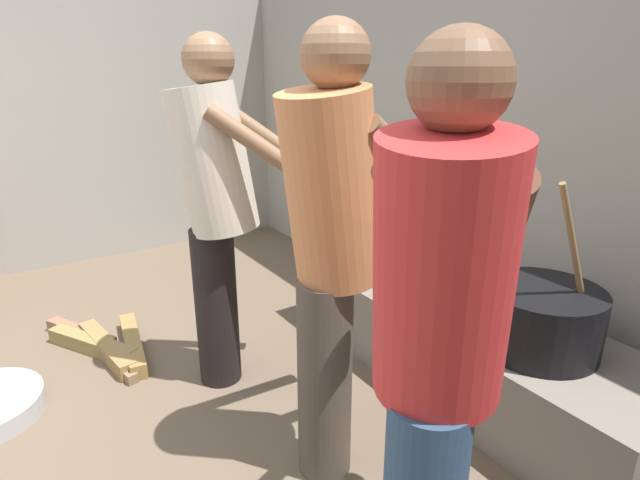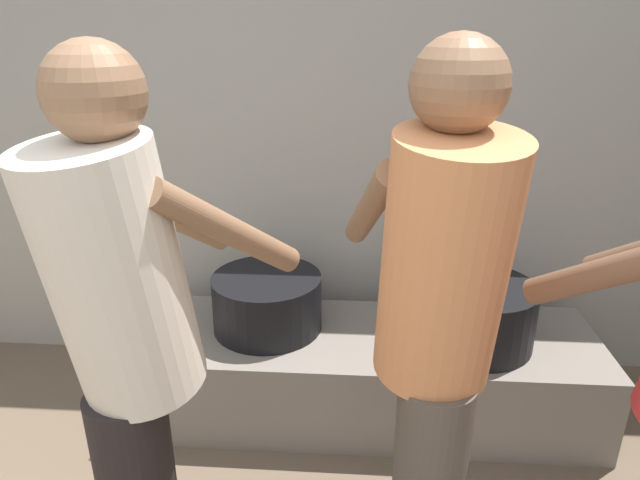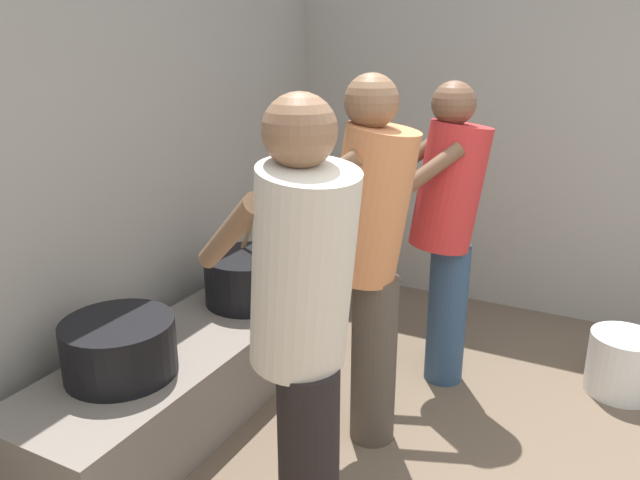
% 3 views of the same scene
% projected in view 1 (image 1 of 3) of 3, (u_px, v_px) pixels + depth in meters
% --- Properties ---
extents(block_enclosure_rear, '(5.01, 0.20, 2.07)m').
position_uv_depth(block_enclosure_rear, '(477.00, 149.00, 2.82)').
color(block_enclosure_rear, '#9E998E').
rests_on(block_enclosure_rear, ground_plane).
extents(hearth_ledge, '(1.94, 0.60, 0.39)m').
position_uv_depth(hearth_ledge, '(455.00, 342.00, 2.50)').
color(hearth_ledge, slate).
rests_on(hearth_ledge, ground_plane).
extents(cooking_pot_main, '(0.47, 0.47, 0.71)m').
position_uv_depth(cooking_pot_main, '(541.00, 319.00, 2.04)').
color(cooking_pot_main, black).
rests_on(cooking_pot_main, hearth_ledge).
extents(cooking_pot_secondary, '(0.47, 0.47, 0.24)m').
position_uv_depth(cooking_pot_secondary, '(403.00, 254.00, 2.77)').
color(cooking_pot_secondary, black).
rests_on(cooking_pot_secondary, hearth_ledge).
extents(cook_in_cream_shirt, '(0.63, 0.73, 1.60)m').
position_uv_depth(cook_in_cream_shirt, '(216.00, 198.00, 2.26)').
color(cook_in_cream_shirt, black).
rests_on(cook_in_cream_shirt, ground_plane).
extents(cook_in_orange_shirt, '(0.43, 0.71, 1.61)m').
position_uv_depth(cook_in_orange_shirt, '(332.00, 239.00, 1.72)').
color(cook_in_orange_shirt, '#4C4238').
rests_on(cook_in_orange_shirt, ground_plane).
extents(cook_in_red_shirt, '(0.65, 0.71, 1.55)m').
position_uv_depth(cook_in_red_shirt, '(437.00, 342.00, 1.16)').
color(cook_in_red_shirt, navy).
rests_on(cook_in_red_shirt, ground_plane).
extents(firewood_pile, '(0.86, 0.45, 0.09)m').
position_uv_depth(firewood_pile, '(106.00, 345.00, 2.77)').
color(firewood_pile, '#87694B').
rests_on(firewood_pile, ground_plane).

